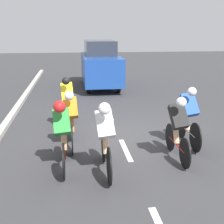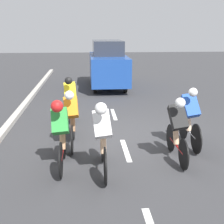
% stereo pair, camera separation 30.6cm
% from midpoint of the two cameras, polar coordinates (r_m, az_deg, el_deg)
% --- Properties ---
extents(ground_plane, '(60.00, 60.00, 0.00)m').
position_cam_midpoint_polar(ground_plane, '(8.35, 2.77, -4.62)').
color(ground_plane, '#38383A').
extents(lane_stripe_mid, '(0.12, 1.40, 0.01)m').
position_cam_midpoint_polar(lane_stripe_mid, '(7.49, 3.69, -6.96)').
color(lane_stripe_mid, white).
rests_on(lane_stripe_mid, ground).
extents(lane_stripe_far, '(0.12, 1.40, 0.01)m').
position_cam_midpoint_polar(lane_stripe_far, '(10.51, 1.16, -0.42)').
color(lane_stripe_far, white).
rests_on(lane_stripe_far, ground).
extents(cyclist_orange, '(0.36, 1.69, 1.45)m').
position_cam_midpoint_polar(cyclist_orange, '(7.48, -6.22, -1.00)').
color(cyclist_orange, black).
rests_on(cyclist_orange, ground).
extents(cyclist_white, '(0.38, 1.76, 1.52)m').
position_cam_midpoint_polar(cyclist_white, '(6.06, -0.27, -4.39)').
color(cyclist_white, black).
rests_on(cyclist_white, ground).
extents(cyclist_yellow, '(0.37, 1.70, 1.54)m').
position_cam_midpoint_polar(cyclist_yellow, '(8.94, -6.56, 2.00)').
color(cyclist_yellow, black).
rests_on(cyclist_yellow, ground).
extents(cyclist_green, '(0.36, 1.69, 1.50)m').
position_cam_midpoint_polar(cyclist_green, '(6.35, -8.00, -3.61)').
color(cyclist_green, black).
rests_on(cyclist_green, ground).
extents(cyclist_blue, '(0.40, 1.70, 1.51)m').
position_cam_midpoint_polar(cyclist_blue, '(7.73, 15.20, -0.72)').
color(cyclist_blue, black).
rests_on(cyclist_blue, ground).
extents(cyclist_black, '(0.39, 1.65, 1.47)m').
position_cam_midpoint_polar(cyclist_black, '(6.82, 13.16, -2.73)').
color(cyclist_black, black).
rests_on(cyclist_black, ground).
extents(support_car, '(1.70, 4.51, 2.24)m').
position_cam_midpoint_polar(support_car, '(15.29, -0.19, 8.72)').
color(support_car, black).
rests_on(support_car, ground).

